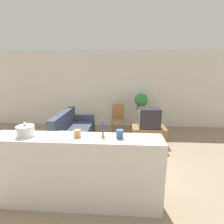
% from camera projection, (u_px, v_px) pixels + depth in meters
% --- Properties ---
extents(ground_plane, '(14.00, 14.00, 0.00)m').
position_uv_depth(ground_plane, '(87.00, 180.00, 3.32)').
color(ground_plane, gray).
extents(wall_back, '(9.00, 0.06, 2.70)m').
position_uv_depth(wall_back, '(105.00, 89.00, 6.33)').
color(wall_back, silver).
rests_on(wall_back, ground_plane).
extents(couch, '(0.84, 1.73, 0.86)m').
position_uv_depth(couch, '(73.00, 132.00, 5.02)').
color(couch, '#384256').
rests_on(couch, ground_plane).
extents(tv_stand, '(0.93, 0.55, 0.47)m').
position_uv_depth(tv_stand, '(148.00, 135.00, 4.96)').
color(tv_stand, olive).
rests_on(tv_stand, ground_plane).
extents(television, '(0.57, 0.51, 0.54)m').
position_uv_depth(television, '(149.00, 118.00, 4.84)').
color(television, '#232328').
rests_on(television, tv_stand).
extents(wooden_chair, '(0.44, 0.44, 0.95)m').
position_uv_depth(wooden_chair, '(118.00, 117.00, 5.73)').
color(wooden_chair, olive).
rests_on(wooden_chair, ground_plane).
extents(plant_stand, '(0.16, 0.16, 0.72)m').
position_uv_depth(plant_stand, '(140.00, 120.00, 6.06)').
color(plant_stand, olive).
rests_on(plant_stand, ground_plane).
extents(potted_plant, '(0.44, 0.44, 0.56)m').
position_uv_depth(potted_plant, '(141.00, 101.00, 5.91)').
color(potted_plant, '#8E5B3D').
rests_on(potted_plant, plant_stand).
extents(foreground_counter, '(2.51, 0.44, 1.10)m').
position_uv_depth(foreground_counter, '(77.00, 171.00, 2.62)').
color(foreground_counter, silver).
rests_on(foreground_counter, ground_plane).
extents(decorative_bowl, '(0.25, 0.25, 0.21)m').
position_uv_depth(decorative_bowl, '(26.00, 131.00, 2.53)').
color(decorative_bowl, silver).
rests_on(decorative_bowl, foreground_counter).
extents(candle_jar, '(0.10, 0.10, 0.11)m').
position_uv_depth(candle_jar, '(77.00, 134.00, 2.48)').
color(candle_jar, '#C6844C').
rests_on(candle_jar, foreground_counter).
extents(candlestick, '(0.07, 0.07, 0.25)m').
position_uv_depth(candlestick, '(103.00, 132.00, 2.45)').
color(candlestick, '#B7933D').
rests_on(candlestick, foreground_counter).
extents(coffee_tin, '(0.10, 0.10, 0.12)m').
position_uv_depth(coffee_tin, '(120.00, 134.00, 2.44)').
color(coffee_tin, '#335B75').
rests_on(coffee_tin, foreground_counter).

